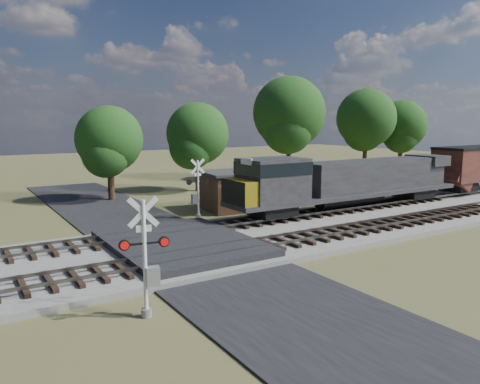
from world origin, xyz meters
TOP-DOWN VIEW (x-y plane):
  - ground at (0.00, 0.00)m, footprint 160.00×160.00m
  - ballast_bed at (10.00, 0.50)m, footprint 140.00×10.00m
  - road at (0.00, 0.00)m, footprint 7.00×60.00m
  - crossing_panel at (0.00, 0.50)m, footprint 7.00×9.00m
  - track_near at (3.12, -2.00)m, footprint 140.00×2.60m
  - track_far at (3.12, 3.00)m, footprint 140.00×2.60m
  - crossing_signal_near at (-4.52, -6.54)m, footprint 1.73×0.49m
  - crossing_signal_far at (4.45, 7.34)m, footprint 1.71×0.37m
  - equipment_shed at (8.30, 9.03)m, footprint 4.85×4.85m
  - treeline at (7.11, 20.34)m, footprint 79.92×10.27m

SIDE VIEW (x-z plane):
  - ground at x=0.00m, z-range 0.00..0.00m
  - road at x=0.00m, z-range 0.00..0.08m
  - ballast_bed at x=10.00m, z-range 0.00..0.30m
  - crossing_panel at x=0.00m, z-range 0.01..0.62m
  - track_near at x=3.12m, z-range 0.25..0.58m
  - track_far at x=3.12m, z-range 0.25..0.58m
  - equipment_shed at x=8.30m, z-range 0.02..3.00m
  - crossing_signal_far at x=4.45m, z-range -0.36..3.89m
  - crossing_signal_near at x=-4.52m, z-range -0.36..3.96m
  - treeline at x=7.11m, z-range 0.87..12.73m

